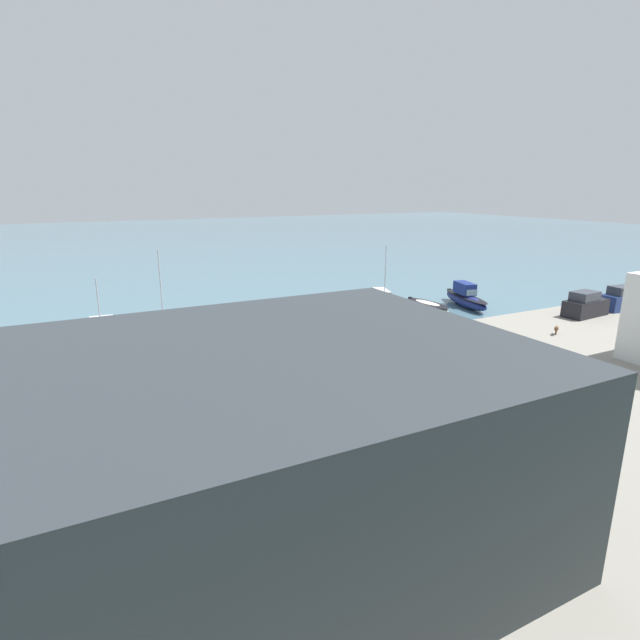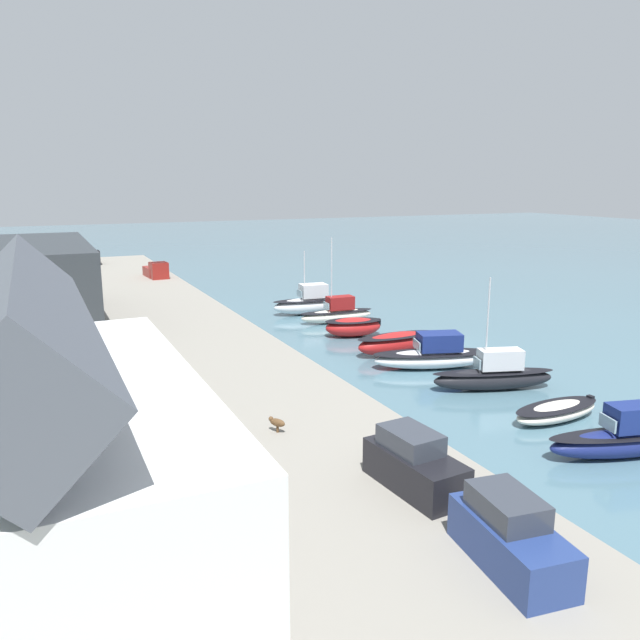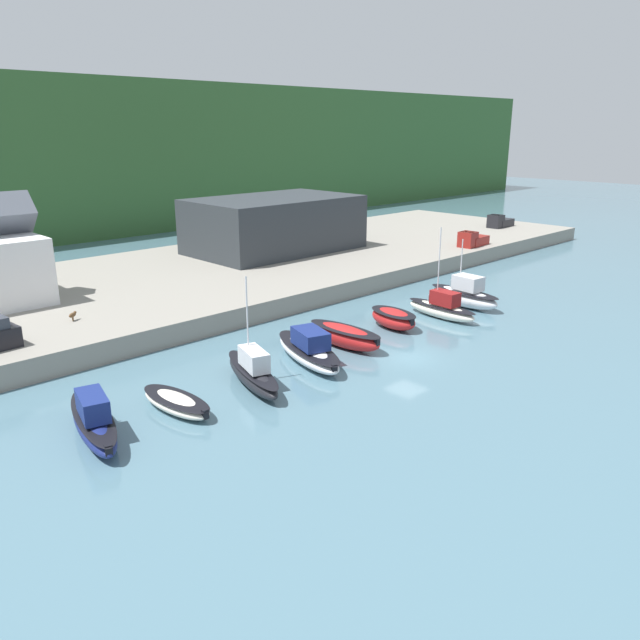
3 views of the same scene
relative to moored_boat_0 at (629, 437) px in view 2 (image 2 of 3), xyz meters
name	(u,v)px [view 2 (image 2 of 3)]	position (x,y,z in m)	size (l,w,h in m)	color
ground_plane	(436,342)	(21.62, -4.24, -0.92)	(320.00, 320.00, 0.00)	slate
quay_promenade	(63,376)	(21.62, 23.91, -0.04)	(113.68, 28.75, 1.77)	gray
harbor_clubhouse	(36,464)	(-0.89, 25.38, 4.15)	(15.91, 8.97, 9.12)	white
yacht_club_building	(10,284)	(35.29, 26.75, 3.99)	(19.45, 12.00, 6.30)	#2D3338
moored_boat_0	(629,437)	(0.00, 0.00, 0.00)	(3.78, 8.37, 2.54)	navy
moored_boat_1	(557,411)	(4.85, -0.36, -0.42)	(2.42, 5.96, 0.93)	white
moored_boat_2	(494,375)	(10.32, -0.62, 0.03)	(3.94, 7.97, 7.13)	black
moored_boat_3	(434,355)	(15.83, 0.05, -0.02)	(4.90, 8.87, 2.50)	silver
moored_boat_4	(397,343)	(19.97, 0.50, -0.04)	(2.36, 6.88, 1.67)	red
moored_boat_5	(353,326)	(26.27, 0.94, -0.09)	(3.33, 5.24, 1.58)	red
moored_boat_6	(337,313)	(31.51, -0.17, -0.03)	(2.26, 7.19, 7.86)	white
moored_boat_7	(310,303)	(36.03, 0.53, 0.18)	(2.95, 7.66, 6.22)	silver
parked_car_0	(510,536)	(-6.40, 13.05, 1.76)	(4.39, 2.32, 2.16)	navy
parked_car_1	(414,464)	(-1.21, 12.96, 1.76)	(4.34, 2.15, 2.16)	black
pickup_truck_0	(157,271)	(54.64, 11.89, 1.66)	(4.85, 2.27, 1.90)	maroon
pickup_truck_1	(91,258)	(70.82, 17.64, 1.66)	(4.76, 2.06, 1.90)	black
dog_on_quay	(277,422)	(5.76, 15.67, 1.30)	(0.83, 0.69, 0.68)	brown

